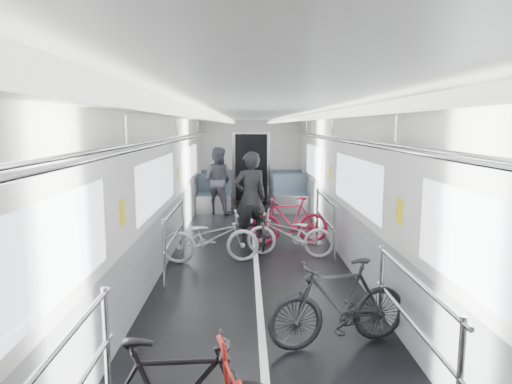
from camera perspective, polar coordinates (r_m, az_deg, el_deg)
car_shell at (r=8.59m, az=-0.17°, el=0.78°), size 3.02×14.01×2.41m
bike_left_far at (r=7.61m, az=-5.65°, el=-5.68°), size 1.64×0.71×0.84m
bike_right_near at (r=4.87m, az=10.30°, el=-13.49°), size 1.57×0.77×0.91m
bike_right_mid at (r=7.94m, az=4.25°, el=-5.24°), size 1.59×0.85×0.79m
bike_right_far at (r=8.79m, az=4.21°, el=-3.54°), size 1.52×0.50×0.90m
bike_aisle at (r=8.67m, az=0.51°, el=-3.80°), size 0.69×1.69×0.87m
person_standing at (r=8.68m, az=-0.72°, el=-0.75°), size 0.74×0.58×1.77m
person_seated at (r=11.76m, az=-4.84°, el=1.46°), size 0.99×0.88×1.71m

